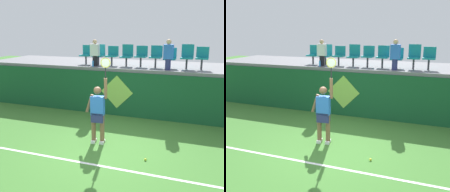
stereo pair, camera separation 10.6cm
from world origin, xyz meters
TOP-DOWN VIEW (x-y plane):
  - ground_plane at (0.00, 0.00)m, footprint 40.00×40.00m
  - court_back_wall at (0.00, 3.08)m, footprint 13.67×0.20m
  - spectator_platform at (0.00, 4.54)m, footprint 13.67×3.04m
  - court_baseline_stripe at (0.00, -0.91)m, footprint 12.31×0.08m
  - tennis_player at (-0.36, 0.37)m, footprint 0.75×0.30m
  - tennis_ball at (1.21, -0.25)m, footprint 0.07×0.07m
  - water_bottle at (-1.76, 3.23)m, footprint 0.06×0.06m
  - stadium_chair_0 at (-2.31, 3.84)m, footprint 0.44×0.42m
  - stadium_chair_1 at (-1.75, 3.84)m, footprint 0.44×0.42m
  - stadium_chair_2 at (-1.17, 3.83)m, footprint 0.44×0.42m
  - stadium_chair_3 at (-0.56, 3.84)m, footprint 0.44×0.42m
  - stadium_chair_4 at (0.02, 3.84)m, footprint 0.44×0.42m
  - stadium_chair_5 at (0.60, 3.84)m, footprint 0.44×0.42m
  - stadium_chair_6 at (1.13, 3.84)m, footprint 0.44×0.42m
  - stadium_chair_7 at (1.75, 3.84)m, footprint 0.44×0.42m
  - stadium_chair_8 at (2.27, 3.83)m, footprint 0.44×0.42m
  - spectator_0 at (1.13, 3.38)m, footprint 0.34×0.20m
  - spectator_1 at (-1.75, 3.42)m, footprint 0.34×0.20m
  - wall_signage_mount at (-0.68, 2.97)m, footprint 1.27×0.01m

SIDE VIEW (x-z plane):
  - ground_plane at x=0.00m, z-range 0.00..0.00m
  - wall_signage_mount at x=-0.68m, z-range -0.78..0.79m
  - court_baseline_stripe at x=0.00m, z-range 0.00..0.01m
  - tennis_ball at x=1.21m, z-range 0.00..0.07m
  - court_back_wall at x=0.00m, z-range 0.00..1.69m
  - tennis_player at x=-0.36m, z-range -0.30..2.22m
  - spectator_platform at x=0.00m, z-range 1.69..1.81m
  - water_bottle at x=-1.76m, z-range 1.81..2.04m
  - stadium_chair_6 at x=1.13m, z-range 1.85..2.61m
  - stadium_chair_0 at x=-2.31m, z-range 1.86..2.64m
  - stadium_chair_2 at x=-1.17m, z-range 1.87..2.63m
  - stadium_chair_1 at x=-1.75m, z-range 1.85..2.67m
  - stadium_chair_3 at x=-0.56m, z-range 1.85..2.69m
  - stadium_chair_4 at x=0.02m, z-range 1.87..2.68m
  - stadium_chair_5 at x=0.60m, z-range 1.86..2.69m
  - stadium_chair_8 at x=2.27m, z-range 1.88..2.70m
  - stadium_chair_7 at x=1.75m, z-range 1.86..2.76m
  - spectator_1 at x=-1.75m, z-range 1.83..2.87m
  - spectator_0 at x=1.13m, z-range 1.83..2.92m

